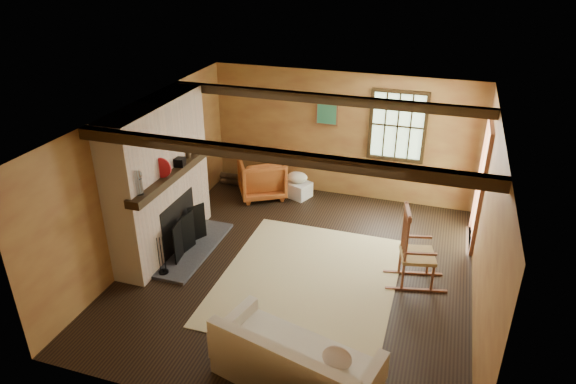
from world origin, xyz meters
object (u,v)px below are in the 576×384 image
at_px(rocking_chair, 415,252).
at_px(laundry_basket, 297,189).
at_px(fireplace, 161,185).
at_px(sofa, 294,366).
at_px(armchair, 262,177).

relative_size(rocking_chair, laundry_basket, 2.41).
distance_m(fireplace, sofa, 3.64).
distance_m(fireplace, rocking_chair, 3.92).
height_order(rocking_chair, sofa, rocking_chair).
distance_m(fireplace, armchair, 2.45).
xyz_separation_m(laundry_basket, armchair, (-0.66, -0.18, 0.24)).
distance_m(sofa, armchair, 4.79).
xyz_separation_m(fireplace, sofa, (2.81, -2.15, -0.84)).
bearing_deg(laundry_basket, fireplace, -121.61).
height_order(fireplace, rocking_chair, fireplace).
bearing_deg(fireplace, sofa, -37.32).
bearing_deg(sofa, laundry_basket, 120.88).
height_order(fireplace, laundry_basket, fireplace).
bearing_deg(armchair, sofa, 84.87).
bearing_deg(armchair, laundry_basket, 165.37).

